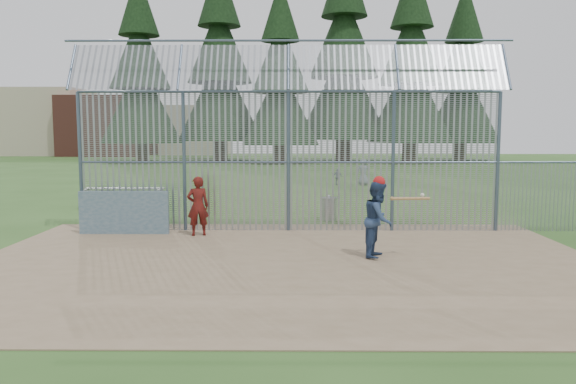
{
  "coord_description": "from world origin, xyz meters",
  "views": [
    {
      "loc": [
        0.12,
        -12.59,
        2.88
      ],
      "look_at": [
        0.0,
        2.0,
        1.3
      ],
      "focal_mm": 35.0,
      "sensor_mm": 36.0,
      "label": 1
    }
  ],
  "objects_px": {
    "onlooker": "(198,206)",
    "bleacher": "(122,197)",
    "batter": "(378,219)",
    "trash_can": "(329,208)",
    "dugout_wall": "(124,213)"
  },
  "relations": [
    {
      "from": "dugout_wall",
      "to": "onlooker",
      "type": "xyz_separation_m",
      "value": [
        2.11,
        -0.23,
        0.22
      ]
    },
    {
      "from": "onlooker",
      "to": "bleacher",
      "type": "distance_m",
      "value": 6.89
    },
    {
      "from": "dugout_wall",
      "to": "batter",
      "type": "height_order",
      "value": "batter"
    },
    {
      "from": "dugout_wall",
      "to": "trash_can",
      "type": "relative_size",
      "value": 3.05
    },
    {
      "from": "trash_can",
      "to": "batter",
      "type": "bearing_deg",
      "value": -81.92
    },
    {
      "from": "batter",
      "to": "bleacher",
      "type": "relative_size",
      "value": 0.58
    },
    {
      "from": "batter",
      "to": "onlooker",
      "type": "height_order",
      "value": "batter"
    },
    {
      "from": "trash_can",
      "to": "bleacher",
      "type": "height_order",
      "value": "trash_can"
    },
    {
      "from": "batter",
      "to": "trash_can",
      "type": "bearing_deg",
      "value": 27.74
    },
    {
      "from": "batter",
      "to": "bleacher",
      "type": "bearing_deg",
      "value": 64.84
    },
    {
      "from": "batter",
      "to": "onlooker",
      "type": "xyz_separation_m",
      "value": [
        -4.56,
        2.62,
        -0.05
      ]
    },
    {
      "from": "batter",
      "to": "bleacher",
      "type": "height_order",
      "value": "batter"
    },
    {
      "from": "onlooker",
      "to": "bleacher",
      "type": "bearing_deg",
      "value": -70.51
    },
    {
      "from": "onlooker",
      "to": "bleacher",
      "type": "height_order",
      "value": "onlooker"
    },
    {
      "from": "dugout_wall",
      "to": "bleacher",
      "type": "bearing_deg",
      "value": 107.33
    }
  ]
}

